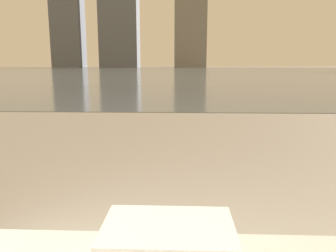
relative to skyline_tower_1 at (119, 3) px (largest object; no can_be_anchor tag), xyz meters
The scene contains 3 objects.
harbor_water 63.89m from the skyline_tower_1, 68.79° to the right, with size 180.00×110.00×0.01m.
skyline_tower_1 is the anchor object (origin of this frame).
skyline_tower_2 24.77m from the skyline_tower_1, ahead, with size 10.75×11.65×39.66m.
Camera 1 is at (-0.04, 0.25, 0.99)m, focal length 35.00 mm.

